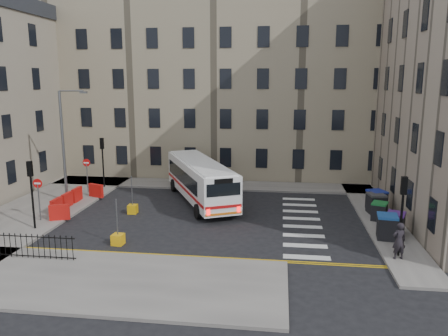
% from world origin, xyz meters
% --- Properties ---
extents(ground, '(120.00, 120.00, 0.00)m').
position_xyz_m(ground, '(0.00, 0.00, 0.00)').
color(ground, black).
rests_on(ground, ground).
extents(pavement_north, '(36.00, 3.20, 0.15)m').
position_xyz_m(pavement_north, '(-6.00, 8.60, 0.07)').
color(pavement_north, slate).
rests_on(pavement_north, ground).
extents(pavement_east, '(2.40, 26.00, 0.15)m').
position_xyz_m(pavement_east, '(9.00, 4.00, 0.07)').
color(pavement_east, slate).
rests_on(pavement_east, ground).
extents(pavement_west, '(6.00, 22.00, 0.15)m').
position_xyz_m(pavement_west, '(-14.00, 1.00, 0.07)').
color(pavement_west, slate).
rests_on(pavement_west, ground).
extents(pavement_sw, '(20.00, 6.00, 0.15)m').
position_xyz_m(pavement_sw, '(-7.00, -10.00, 0.07)').
color(pavement_sw, slate).
rests_on(pavement_sw, ground).
extents(terrace_north, '(38.30, 10.80, 17.20)m').
position_xyz_m(terrace_north, '(-7.00, 15.50, 8.62)').
color(terrace_north, gray).
rests_on(terrace_north, ground).
extents(traffic_light_east, '(0.28, 0.22, 4.10)m').
position_xyz_m(traffic_light_east, '(8.60, -5.50, 2.87)').
color(traffic_light_east, black).
rests_on(traffic_light_east, pavement_east).
extents(traffic_light_nw, '(0.28, 0.22, 4.10)m').
position_xyz_m(traffic_light_nw, '(-12.00, 6.50, 2.87)').
color(traffic_light_nw, black).
rests_on(traffic_light_nw, pavement_west).
extents(traffic_light_sw, '(0.28, 0.22, 4.10)m').
position_xyz_m(traffic_light_sw, '(-12.00, -4.00, 2.87)').
color(traffic_light_sw, black).
rests_on(traffic_light_sw, pavement_west).
extents(streetlamp, '(0.50, 0.22, 8.14)m').
position_xyz_m(streetlamp, '(-13.00, 2.00, 4.34)').
color(streetlamp, '#595B5E').
rests_on(streetlamp, pavement_west).
extents(no_entry_north, '(0.60, 0.08, 3.00)m').
position_xyz_m(no_entry_north, '(-12.50, 4.50, 2.08)').
color(no_entry_north, '#595B5E').
rests_on(no_entry_north, pavement_west).
extents(no_entry_south, '(0.60, 0.08, 3.00)m').
position_xyz_m(no_entry_south, '(-12.50, -2.50, 2.08)').
color(no_entry_south, '#595B5E').
rests_on(no_entry_south, pavement_west).
extents(roadworks_barriers, '(1.66, 6.26, 1.00)m').
position_xyz_m(roadworks_barriers, '(-11.84, 0.50, 0.65)').
color(roadworks_barriers, red).
rests_on(roadworks_barriers, pavement_west).
extents(iron_railings, '(7.80, 0.04, 1.20)m').
position_xyz_m(iron_railings, '(-11.25, -8.20, 0.75)').
color(iron_railings, black).
rests_on(iron_railings, pavement_sw).
extents(bus, '(7.04, 10.97, 3.00)m').
position_xyz_m(bus, '(-3.29, 3.54, 1.73)').
color(bus, white).
rests_on(bus, ground).
extents(wheelie_bin_a, '(1.23, 1.37, 1.37)m').
position_xyz_m(wheelie_bin_a, '(8.56, -3.03, 0.84)').
color(wheelie_bin_a, black).
rests_on(wheelie_bin_a, pavement_east).
extents(wheelie_bin_b, '(1.32, 1.40, 1.25)m').
position_xyz_m(wheelie_bin_b, '(9.24, -2.15, 0.78)').
color(wheelie_bin_b, black).
rests_on(wheelie_bin_b, pavement_east).
extents(wheelie_bin_c, '(1.23, 1.31, 1.15)m').
position_xyz_m(wheelie_bin_c, '(8.86, 0.32, 0.73)').
color(wheelie_bin_c, black).
rests_on(wheelie_bin_c, pavement_east).
extents(wheelie_bin_d, '(1.21, 1.34, 1.33)m').
position_xyz_m(wheelie_bin_d, '(8.95, 1.80, 0.82)').
color(wheelie_bin_d, black).
rests_on(wheelie_bin_d, pavement_east).
extents(wheelie_bin_e, '(1.43, 1.52, 1.33)m').
position_xyz_m(wheelie_bin_e, '(9.16, 2.67, 0.82)').
color(wheelie_bin_e, black).
rests_on(wheelie_bin_e, pavement_east).
extents(pedestrian, '(0.77, 0.60, 1.89)m').
position_xyz_m(pedestrian, '(8.46, -5.95, 1.09)').
color(pedestrian, black).
rests_on(pedestrian, pavement_east).
extents(bollard_yellow, '(0.63, 0.63, 0.60)m').
position_xyz_m(bollard_yellow, '(-7.32, 0.09, 0.30)').
color(bollard_yellow, '#D8A00C').
rests_on(bollard_yellow, ground).
extents(bollard_chevron, '(0.65, 0.65, 0.60)m').
position_xyz_m(bollard_chevron, '(-6.20, -5.55, 0.30)').
color(bollard_chevron, '#F1AC0E').
rests_on(bollard_chevron, ground).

